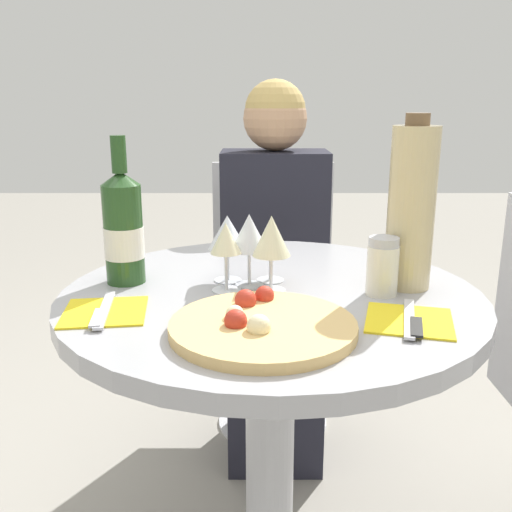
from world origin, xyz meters
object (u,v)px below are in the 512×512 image
wine_bottle (125,228)px  tall_carafe (414,207)px  pizza_large (263,325)px  chair_behind_diner (275,300)px  seated_diner (277,284)px  dining_table (272,366)px

wine_bottle → tall_carafe: bearing=-3.0°
tall_carafe → pizza_large: bearing=-141.6°
pizza_large → chair_behind_diner: bearing=87.1°
seated_diner → pizza_large: 0.90m
wine_bottle → tall_carafe: tall_carafe is taller
dining_table → pizza_large: bearing=-95.9°
chair_behind_diner → wine_bottle: wine_bottle is taller
chair_behind_diner → seated_diner: seated_diner is taller
dining_table → wine_bottle: wine_bottle is taller
dining_table → wine_bottle: 0.43m
chair_behind_diner → seated_diner: bearing=90.0°
chair_behind_diner → wine_bottle: bearing=65.3°
dining_table → wine_bottle: bearing=168.9°
dining_table → seated_diner: seated_diner is taller
dining_table → seated_diner: 0.66m
pizza_large → wine_bottle: 0.41m
tall_carafe → chair_behind_diner: bearing=108.3°
wine_bottle → seated_diner: bearing=60.2°
seated_diner → tall_carafe: size_ratio=3.37×
dining_table → chair_behind_diner: chair_behind_diner is taller
seated_diner → tall_carafe: seated_diner is taller
dining_table → seated_diner: size_ratio=0.72×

